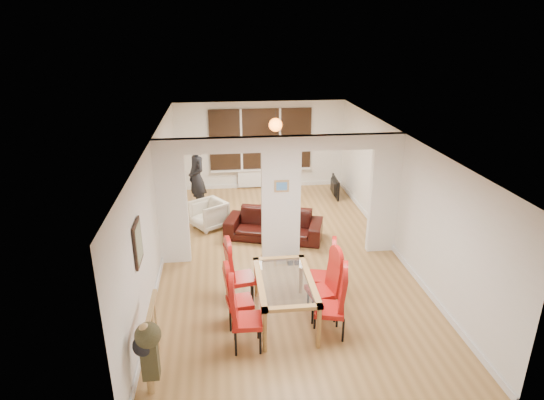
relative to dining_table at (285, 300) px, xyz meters
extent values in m
cube|color=#A07540|center=(0.24, 2.30, -0.38)|extent=(5.00, 9.00, 0.01)
cube|color=white|center=(0.24, 2.30, 0.92)|extent=(5.00, 0.18, 2.60)
cube|color=black|center=(0.24, 6.74, 1.12)|extent=(3.00, 0.08, 1.80)
cube|color=white|center=(0.24, 6.70, -0.08)|extent=(1.40, 0.08, 0.50)
sphere|color=orange|center=(0.54, 5.60, 1.77)|extent=(0.36, 0.36, 0.36)
cube|color=gray|center=(-2.23, -0.10, 1.22)|extent=(0.04, 0.52, 0.67)
cube|color=#4C8CD8|center=(0.24, 2.20, 1.22)|extent=(0.30, 0.03, 0.25)
imported|color=black|center=(0.20, 3.18, -0.06)|extent=(2.36, 1.48, 0.64)
imported|color=beige|center=(-1.29, 3.93, -0.04)|extent=(1.02, 1.02, 0.68)
imported|color=black|center=(-1.59, 5.07, 0.54)|extent=(0.79, 0.68, 1.84)
imported|color=black|center=(2.22, 5.76, -0.11)|extent=(0.96, 0.18, 0.55)
cylinder|color=#143F19|center=(0.09, 4.54, -0.01)|extent=(0.08, 0.08, 0.31)
imported|color=black|center=(0.57, 4.53, -0.14)|extent=(0.21, 0.21, 0.05)
camera|label=1|loc=(-0.96, -6.34, 4.21)|focal=30.00mm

